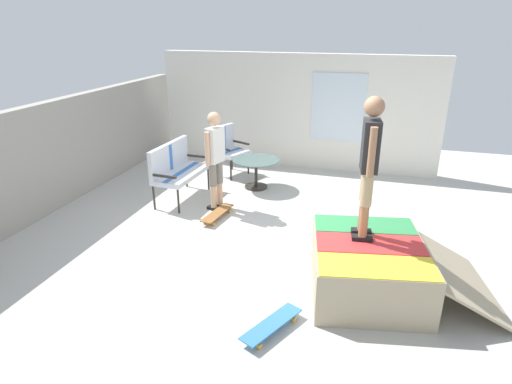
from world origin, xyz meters
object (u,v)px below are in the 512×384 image
at_px(skate_ramp, 370,267).
at_px(patio_table, 256,168).
at_px(patio_bench, 176,166).
at_px(person_skater, 369,159).
at_px(skateboard_by_bench, 218,213).
at_px(skateboard_spare, 272,324).
at_px(patio_chair_near_house, 227,146).
at_px(person_watching, 215,154).

xyz_separation_m(skate_ramp, patio_table, (2.92, 2.27, 0.09)).
relative_size(patio_bench, person_skater, 0.77).
xyz_separation_m(skateboard_by_bench, skateboard_spare, (-2.46, -1.55, 0.00)).
bearing_deg(skateboard_by_bench, patio_chair_near_house, 15.60).
height_order(patio_table, skateboard_spare, patio_table).
relative_size(patio_bench, patio_chair_near_house, 1.25).
height_order(patio_chair_near_house, person_watching, person_watching).
relative_size(patio_table, person_skater, 0.54).
xyz_separation_m(patio_chair_near_house, person_skater, (-3.41, -2.94, 0.98)).
height_order(patio_chair_near_house, skateboard_spare, patio_chair_near_house).
relative_size(patio_table, person_watching, 0.54).
distance_m(patio_chair_near_house, patio_table, 1.04).
relative_size(patio_bench, person_watching, 0.76).
bearing_deg(skateboard_spare, skate_ramp, -41.07).
bearing_deg(skateboard_by_bench, patio_bench, 59.08).
bearing_deg(skate_ramp, patio_table, 37.91).
bearing_deg(patio_bench, person_watching, -104.82).
height_order(skateboard_by_bench, skateboard_spare, same).
relative_size(skate_ramp, person_watching, 1.40).
height_order(patio_bench, patio_table, patio_bench).
bearing_deg(skate_ramp, skateboard_spare, 138.93).
bearing_deg(person_watching, person_skater, -123.15).
bearing_deg(person_skater, patio_chair_near_house, 40.83).
xyz_separation_m(person_watching, person_skater, (-1.63, -2.50, 0.62)).
xyz_separation_m(skate_ramp, patio_chair_near_house, (3.54, 3.09, 0.30)).
relative_size(skateboard_by_bench, skateboard_spare, 1.02).
bearing_deg(skateboard_spare, person_skater, -33.25).
distance_m(patio_table, skateboard_by_bench, 1.58).
bearing_deg(person_watching, patio_chair_near_house, 14.08).
relative_size(skate_ramp, patio_table, 2.60).
bearing_deg(patio_table, skateboard_spare, -161.42).
relative_size(person_watching, skateboard_by_bench, 2.04).
relative_size(person_watching, person_skater, 1.01).
xyz_separation_m(patio_bench, patio_table, (0.93, -1.22, -0.21)).
distance_m(patio_bench, skateboard_spare, 4.03).
relative_size(patio_chair_near_house, skateboard_spare, 1.26).
bearing_deg(person_watching, skate_ramp, -123.81).
distance_m(patio_chair_near_house, person_skater, 4.61).
bearing_deg(person_skater, skateboard_by_bench, 61.87).
bearing_deg(patio_chair_near_house, patio_bench, 165.16).
bearing_deg(patio_bench, skateboard_by_bench, -120.92).
height_order(patio_bench, person_skater, person_skater).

